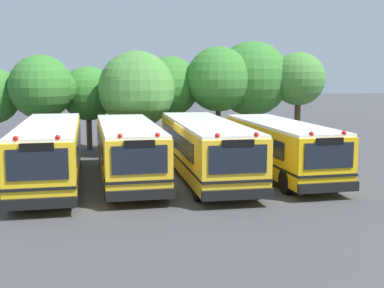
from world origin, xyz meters
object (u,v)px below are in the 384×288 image
tree_6 (252,79)px  tree_7 (298,79)px  school_bus_0 (50,151)px  tree_2 (89,94)px  school_bus_2 (205,147)px  tree_1 (44,88)px  tree_5 (217,79)px  tree_4 (170,87)px  school_bus_3 (280,147)px  tree_3 (135,88)px  school_bus_1 (128,149)px

tree_6 → tree_7: size_ratio=1.12×
school_bus_0 → tree_2: 10.05m
school_bus_0 → school_bus_2: school_bus_0 is taller
school_bus_0 → tree_1: tree_1 is taller
tree_5 → tree_4: bearing=154.2°
tree_4 → tree_5: tree_5 is taller
tree_5 → tree_6: 2.60m
tree_2 → tree_6: tree_6 is taller
school_bus_0 → tree_5: size_ratio=1.70×
school_bus_0 → school_bus_3: (10.25, -0.24, -0.07)m
tree_5 → tree_6: tree_6 is taller
school_bus_0 → tree_3: tree_3 is taller
school_bus_2 → tree_1: size_ratio=1.91×
school_bus_0 → school_bus_3: size_ratio=1.11×
school_bus_0 → tree_6: (11.72, 8.75, 2.89)m
school_bus_1 → tree_6: (8.39, 8.71, 2.92)m
school_bus_1 → tree_6: 12.44m
school_bus_2 → tree_2: (-5.18, 9.66, 2.03)m
school_bus_0 → school_bus_2: 6.80m
tree_1 → tree_4: 7.49m
school_bus_1 → school_bus_2: bearing=179.2°
school_bus_1 → tree_6: bearing=-134.9°
school_bus_1 → tree_7: 13.66m
school_bus_1 → tree_4: 10.04m
school_bus_0 → tree_3: bearing=-121.5°
tree_7 → school_bus_3: bearing=-117.5°
school_bus_3 → tree_4: bearing=-70.3°
school_bus_1 → school_bus_2: school_bus_2 is taller
tree_6 → school_bus_1: bearing=-134.0°
school_bus_0 → tree_2: size_ratio=2.10×
school_bus_2 → school_bus_0: bearing=0.8°
tree_4 → tree_7: 7.95m
school_bus_3 → tree_2: 13.33m
tree_2 → school_bus_0: bearing=-99.5°
tree_2 → tree_1: bearing=-151.5°
tree_2 → tree_5: bearing=-13.1°
tree_2 → tree_5: tree_5 is taller
tree_3 → tree_6: bearing=12.7°
tree_6 → tree_1: bearing=-178.2°
school_bus_3 → tree_1: size_ratio=1.67×
school_bus_2 → tree_1: tree_1 is taller
school_bus_0 → school_bus_1: 3.33m
school_bus_1 → tree_1: (-4.20, 8.31, 2.47)m
school_bus_1 → tree_7: tree_7 is taller
school_bus_3 → tree_7: (4.08, 7.84, 2.95)m
tree_3 → tree_5: (5.02, 0.87, 0.45)m
school_bus_0 → tree_7: tree_7 is taller
tree_1 → tree_6: (12.59, 0.40, 0.45)m
school_bus_2 → tree_1: (-7.68, 8.30, 2.46)m
tree_3 → school_bus_3: bearing=-50.5°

